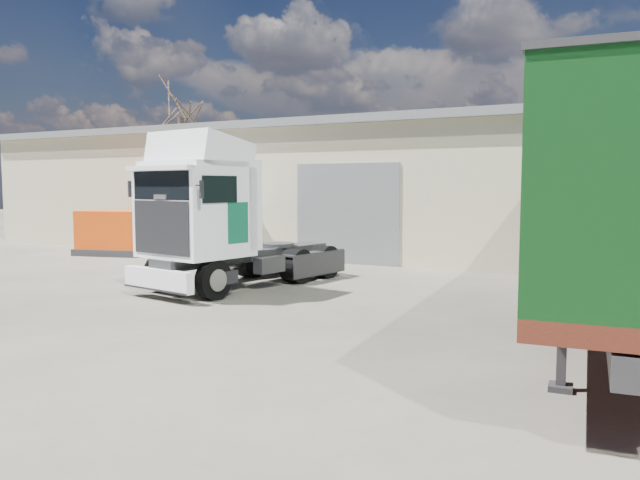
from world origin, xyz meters
The scene contains 7 objects.
ground centered at (0.00, 0.00, 0.00)m, with size 120.00×120.00×0.00m, color #292721.
warehouse centered at (-6.00, 16.00, 2.66)m, with size 30.60×12.60×5.42m.
bare_tree centered at (-18.00, 20.00, 7.92)m, with size 4.00×4.00×9.60m.
tractor_unit centered at (-2.64, 3.31, 1.76)m, with size 3.40×6.53×4.18m.
box_trailer centered at (7.20, 2.94, 2.58)m, with size 3.68×12.91×4.24m.
panel_van centered at (-6.27, 8.35, 0.97)m, with size 3.46×4.96×1.88m.
orange_skip centered at (-11.58, 8.23, 0.78)m, with size 3.21×2.42×1.79m.
Camera 1 is at (7.54, -10.18, 2.80)m, focal length 35.00 mm.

